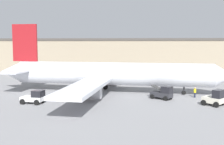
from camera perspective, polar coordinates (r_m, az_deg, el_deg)
name	(u,v)px	position (r m, az deg, el deg)	size (l,w,h in m)	color
ground_plane	(112,92)	(50.09, 0.00, -4.04)	(400.00, 400.00, 0.00)	gray
terminal_building	(114,55)	(87.16, 0.46, 3.61)	(77.09, 16.14, 10.04)	gray
airplane	(106,74)	(49.81, -1.17, -0.25)	(42.26, 40.09, 12.20)	silver
ground_crew_worker	(195,92)	(47.13, 16.48, -3.83)	(0.37, 0.37, 1.68)	#1E2338
baggage_tug	(215,98)	(41.96, 20.15, -4.92)	(3.39, 3.32, 2.33)	beige
belt_loader_truck	(163,93)	(44.52, 10.29, -4.10)	(3.60, 3.15, 2.11)	#2D2D33
pushback_tug	(35,97)	(42.30, -15.47, -4.85)	(3.40, 2.49, 1.97)	silver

